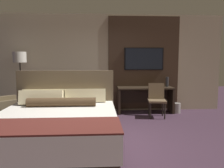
% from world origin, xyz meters
% --- Properties ---
extents(ground_plane, '(16.00, 16.00, 0.00)m').
position_xyz_m(ground_plane, '(0.00, 0.00, 0.00)').
color(ground_plane, '#3D2838').
extents(wall_back_tv_panel, '(7.20, 0.09, 2.80)m').
position_xyz_m(wall_back_tv_panel, '(0.16, 2.59, 1.40)').
color(wall_back_tv_panel, '#BCAD8E').
rests_on(wall_back_tv_panel, ground_plane).
extents(bed, '(2.07, 2.26, 1.28)m').
position_xyz_m(bed, '(-0.76, -0.08, 0.36)').
color(bed, '#33281E').
rests_on(bed, ground_plane).
extents(desk, '(1.57, 0.54, 0.73)m').
position_xyz_m(desk, '(1.28, 2.30, 0.49)').
color(desk, '#2D2319').
rests_on(desk, ground_plane).
extents(tv, '(1.15, 0.04, 0.64)m').
position_xyz_m(tv, '(1.28, 2.52, 1.53)').
color(tv, black).
extents(desk_chair, '(0.50, 0.50, 0.89)m').
position_xyz_m(desk_chair, '(1.49, 1.81, 0.53)').
color(desk_chair, brown).
rests_on(desk_chair, ground_plane).
extents(armchair_by_window, '(1.11, 1.12, 0.82)m').
position_xyz_m(armchair_by_window, '(-2.33, 1.47, 0.28)').
color(armchair_by_window, brown).
rests_on(armchair_by_window, ground_plane).
extents(floor_lamp, '(0.34, 0.34, 1.72)m').
position_xyz_m(floor_lamp, '(-2.12, 2.14, 1.44)').
color(floor_lamp, '#282623').
rests_on(floor_lamp, ground_plane).
extents(vase_tall, '(0.08, 0.08, 0.28)m').
position_xyz_m(vase_tall, '(1.94, 2.36, 0.87)').
color(vase_tall, '#333338').
rests_on(vase_tall, desk).
extents(waste_bin, '(0.22, 0.22, 0.28)m').
position_xyz_m(waste_bin, '(2.17, 2.17, 0.14)').
color(waste_bin, gray).
rests_on(waste_bin, ground_plane).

